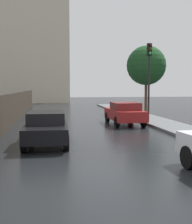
% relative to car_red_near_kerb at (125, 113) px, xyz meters
% --- Properties ---
extents(ground, '(120.00, 120.00, 0.00)m').
position_rel_car_red_near_kerb_xyz_m(ground, '(-2.72, -10.81, -0.74)').
color(ground, black).
extents(car_red_near_kerb, '(1.88, 4.20, 1.40)m').
position_rel_car_red_near_kerb_xyz_m(car_red_near_kerb, '(0.00, 0.00, 0.00)').
color(car_red_near_kerb, maroon).
rests_on(car_red_near_kerb, ground).
extents(car_black_far_ahead, '(1.83, 4.08, 1.35)m').
position_rel_car_red_near_kerb_xyz_m(car_black_far_ahead, '(-4.82, -5.82, -0.03)').
color(car_black_far_ahead, black).
rests_on(car_black_far_ahead, ground).
extents(traffic_light, '(0.26, 0.39, 4.92)m').
position_rel_car_red_near_kerb_xyz_m(traffic_light, '(1.46, -0.34, 2.77)').
color(traffic_light, black).
rests_on(traffic_light, sidewalk_strip).
extents(street_tree_mid, '(3.49, 3.49, 6.03)m').
position_rel_car_red_near_kerb_xyz_m(street_tree_mid, '(3.83, 7.26, 3.53)').
color(street_tree_mid, '#4C3823').
rests_on(street_tree_mid, ground).
extents(distant_tower, '(14.32, 9.81, 33.05)m').
position_rel_car_red_near_kerb_xyz_m(distant_tower, '(-9.00, 29.46, 14.18)').
color(distant_tower, beige).
rests_on(distant_tower, ground).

